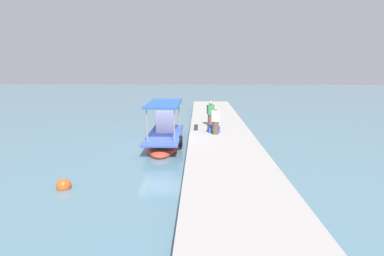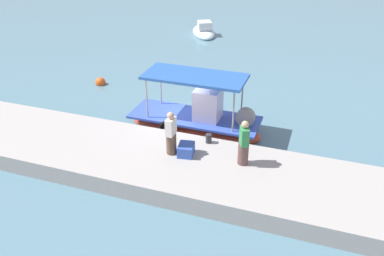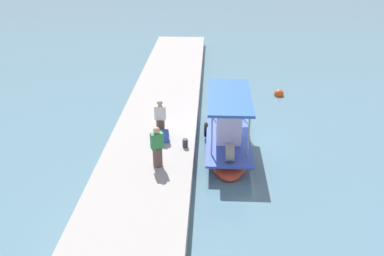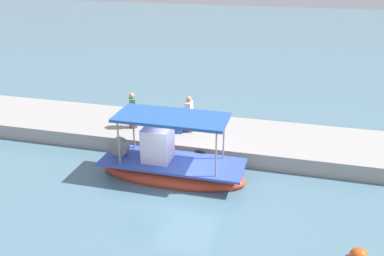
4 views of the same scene
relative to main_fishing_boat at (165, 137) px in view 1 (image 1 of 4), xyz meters
The scene contains 8 objects.
ground_plane 0.92m from the main_fishing_boat, 165.28° to the left, with size 120.00×120.00×0.00m, color slate.
dock_quay 3.60m from the main_fishing_boat, 102.09° to the right, with size 36.00×3.98×0.71m, color #A29C97.
main_fishing_boat is the anchor object (origin of this frame).
fisherman_near_bollard 4.19m from the main_fishing_boat, 46.60° to the right, with size 0.52×0.57×1.76m.
fisherman_by_crate 3.31m from the main_fishing_boat, 89.02° to the right, with size 0.40×0.50×1.75m.
mooring_bollard 2.29m from the main_fishing_boat, 58.95° to the right, with size 0.24×0.24×0.38m, color #2D2D33.
cargo_crate 3.16m from the main_fishing_boat, 78.64° to the right, with size 0.71×0.57×0.43m, color #3252AE.
marker_buoy 7.78m from the main_fishing_boat, 154.03° to the left, with size 0.59×0.59×0.59m.
Camera 1 is at (-17.76, -2.31, 4.97)m, focal length 28.40 mm.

